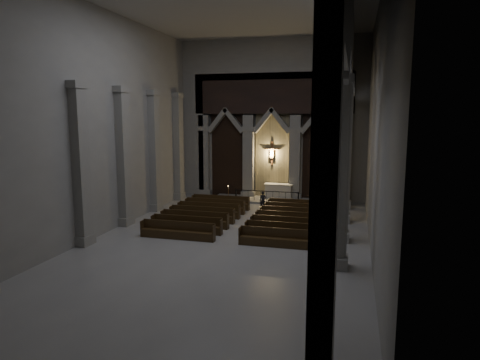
% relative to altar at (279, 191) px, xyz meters
% --- Properties ---
extents(room, '(24.00, 24.10, 12.00)m').
position_rel_altar_xyz_m(room, '(-0.64, -11.23, 6.91)').
color(room, '#97948F').
rests_on(room, ground).
extents(sanctuary_wall, '(14.00, 0.77, 12.00)m').
position_rel_altar_xyz_m(sanctuary_wall, '(-0.64, 0.30, 5.92)').
color(sanctuary_wall, gray).
rests_on(sanctuary_wall, ground).
extents(right_arcade, '(1.00, 24.00, 12.00)m').
position_rel_altar_xyz_m(right_arcade, '(4.86, -9.90, 7.13)').
color(right_arcade, gray).
rests_on(right_arcade, ground).
extents(left_pilasters, '(0.60, 13.00, 8.03)m').
position_rel_altar_xyz_m(left_pilasters, '(-7.39, -7.73, 3.21)').
color(left_pilasters, gray).
rests_on(left_pilasters, ground).
extents(sanctuary_step, '(8.50, 2.60, 0.15)m').
position_rel_altar_xyz_m(sanctuary_step, '(-0.64, -0.63, -0.62)').
color(sanctuary_step, gray).
rests_on(sanctuary_step, ground).
extents(altar, '(2.14, 0.86, 1.08)m').
position_rel_altar_xyz_m(altar, '(0.00, 0.00, 0.00)').
color(altar, beige).
rests_on(altar, sanctuary_step).
extents(altar_rail, '(4.74, 0.09, 0.93)m').
position_rel_altar_xyz_m(altar_rail, '(-0.64, -1.44, -0.08)').
color(altar_rail, black).
rests_on(altar_rail, ground).
extents(candle_stand_left, '(0.22, 0.22, 1.29)m').
position_rel_altar_xyz_m(candle_stand_left, '(-3.38, -2.06, -0.34)').
color(candle_stand_left, olive).
rests_on(candle_stand_left, ground).
extents(candle_stand_right, '(0.27, 0.27, 1.58)m').
position_rel_altar_xyz_m(candle_stand_right, '(2.61, -2.17, -0.26)').
color(candle_stand_right, olive).
rests_on(candle_stand_right, ground).
extents(pews, '(9.48, 7.90, 0.91)m').
position_rel_altar_xyz_m(pews, '(-0.64, -7.82, -0.40)').
color(pews, black).
rests_on(pews, ground).
extents(worshipper, '(0.47, 0.33, 1.25)m').
position_rel_altar_xyz_m(worshipper, '(-0.46, -3.59, -0.07)').
color(worshipper, black).
rests_on(worshipper, ground).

